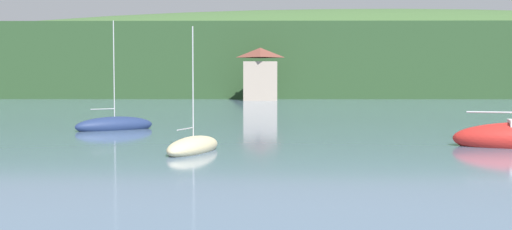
% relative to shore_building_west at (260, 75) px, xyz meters
% --- Properties ---
extents(wooded_hillside, '(352.00, 50.51, 26.81)m').
position_rel_shore_building_west_xyz_m(wooded_hillside, '(12.45, 34.92, 1.39)').
color(wooded_hillside, '#264223').
rests_on(wooded_hillside, ground_plane).
extents(shore_building_west, '(5.05, 4.25, 7.62)m').
position_rel_shore_building_west_xyz_m(shore_building_west, '(0.00, 0.00, 0.00)').
color(shore_building_west, gray).
rests_on(shore_building_west, ground_plane).
extents(sailboat_mid_2, '(2.55, 4.32, 5.39)m').
position_rel_shore_building_west_xyz_m(sailboat_mid_2, '(-2.60, -65.23, -3.49)').
color(sailboat_mid_2, '#CCBC8E').
rests_on(sailboat_mid_2, ground_plane).
extents(sailboat_far_3, '(4.72, 3.91, 6.76)m').
position_rel_shore_building_west_xyz_m(sailboat_far_3, '(-8.54, -53.75, -3.44)').
color(sailboat_far_3, navy).
rests_on(sailboat_far_3, ground_plane).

